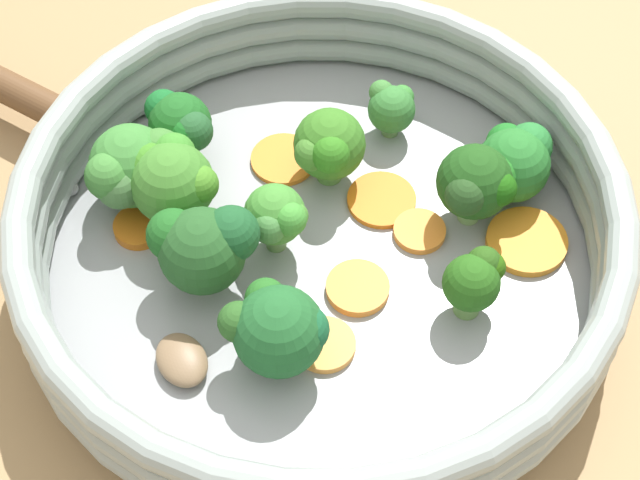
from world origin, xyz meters
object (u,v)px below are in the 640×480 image
at_px(broccoli_floret_5, 391,107).
at_px(mushroom_piece_0, 182,360).
at_px(carrot_slice_4, 139,227).
at_px(broccoli_floret_7, 203,246).
at_px(skillet, 320,265).
at_px(broccoli_floret_0, 273,327).
at_px(carrot_slice_2, 420,231).
at_px(broccoli_floret_4, 475,280).
at_px(carrot_slice_0, 358,288).
at_px(broccoli_floret_9, 277,217).
at_px(broccoli_floret_10, 171,180).
at_px(carrot_slice_3, 382,200).
at_px(carrot_slice_1, 325,345).
at_px(carrot_slice_5, 283,159).
at_px(broccoli_floret_8, 131,168).
at_px(broccoli_floret_2, 180,125).
at_px(carrot_slice_6, 527,241).
at_px(broccoli_floret_6, 328,147).
at_px(broccoli_floret_1, 475,185).
at_px(broccoli_floret_3, 513,162).

relative_size(broccoli_floret_5, mushroom_piece_0, 1.01).
xyz_separation_m(carrot_slice_4, broccoli_floret_7, (0.05, -0.02, 0.03)).
bearing_deg(skillet, broccoli_floret_0, -92.93).
bearing_deg(carrot_slice_2, broccoli_floret_7, -146.88).
bearing_deg(carrot_slice_2, broccoli_floret_4, -46.13).
height_order(carrot_slice_0, broccoli_floret_9, broccoli_floret_9).
bearing_deg(broccoli_floret_10, carrot_slice_3, 22.77).
distance_m(carrot_slice_1, carrot_slice_5, 0.13).
distance_m(carrot_slice_4, broccoli_floret_4, 0.19).
height_order(broccoli_floret_5, mushroom_piece_0, broccoli_floret_5).
bearing_deg(broccoli_floret_10, mushroom_piece_0, -66.86).
xyz_separation_m(broccoli_floret_7, broccoli_floret_8, (-0.06, 0.04, -0.00)).
bearing_deg(broccoli_floret_8, mushroom_piece_0, -55.55).
xyz_separation_m(carrot_slice_4, broccoli_floret_5, (0.12, 0.12, 0.02)).
xyz_separation_m(carrot_slice_3, broccoli_floret_5, (-0.01, 0.06, 0.02)).
xyz_separation_m(broccoli_floret_2, broccoli_floret_5, (0.11, 0.06, -0.01)).
relative_size(carrot_slice_2, carrot_slice_3, 0.74).
relative_size(carrot_slice_3, broccoli_floret_10, 0.71).
bearing_deg(carrot_slice_3, carrot_slice_4, -154.44).
bearing_deg(carrot_slice_5, carrot_slice_6, -6.62).
relative_size(broccoli_floret_2, broccoli_floret_6, 0.93).
height_order(carrot_slice_6, broccoli_floret_5, broccoli_floret_5).
xyz_separation_m(carrot_slice_4, carrot_slice_6, (0.21, 0.06, -0.00)).
distance_m(broccoli_floret_2, broccoli_floret_10, 0.05).
relative_size(broccoli_floret_6, broccoli_floret_9, 1.09).
relative_size(carrot_slice_3, broccoli_floret_9, 0.88).
distance_m(broccoli_floret_4, broccoli_floret_7, 0.14).
relative_size(carrot_slice_0, broccoli_floret_1, 0.66).
xyz_separation_m(carrot_slice_6, broccoli_floret_10, (-0.19, -0.04, 0.03)).
xyz_separation_m(broccoli_floret_0, broccoli_floret_1, (0.08, 0.12, 0.00)).
xyz_separation_m(broccoli_floret_2, broccoli_floret_3, (0.19, 0.03, -0.00)).
bearing_deg(broccoli_floret_2, carrot_slice_4, -94.73).
height_order(carrot_slice_4, broccoli_floret_0, broccoli_floret_0).
relative_size(broccoli_floret_3, broccoli_floret_4, 1.30).
relative_size(skillet, carrot_slice_5, 8.08).
relative_size(skillet, broccoli_floret_1, 5.91).
distance_m(carrot_slice_3, carrot_slice_6, 0.09).
xyz_separation_m(broccoli_floret_8, broccoli_floret_9, (0.09, -0.01, -0.00)).
bearing_deg(broccoli_floret_4, carrot_slice_3, 139.44).
bearing_deg(broccoli_floret_7, broccoli_floret_3, 38.21).
height_order(carrot_slice_1, broccoli_floret_7, broccoli_floret_7).
relative_size(broccoli_floret_9, mushroom_piece_0, 1.34).
height_order(broccoli_floret_2, broccoli_floret_3, same).
xyz_separation_m(broccoli_floret_0, broccoli_floret_4, (0.09, 0.06, -0.00)).
height_order(broccoli_floret_1, broccoli_floret_7, broccoli_floret_7).
bearing_deg(broccoli_floret_0, broccoli_floret_5, 84.50).
bearing_deg(carrot_slice_2, carrot_slice_0, -115.79).
height_order(carrot_slice_4, broccoli_floret_4, broccoli_floret_4).
relative_size(carrot_slice_4, broccoli_floret_2, 0.63).
xyz_separation_m(broccoli_floret_1, broccoli_floret_7, (-0.13, -0.08, 0.00)).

